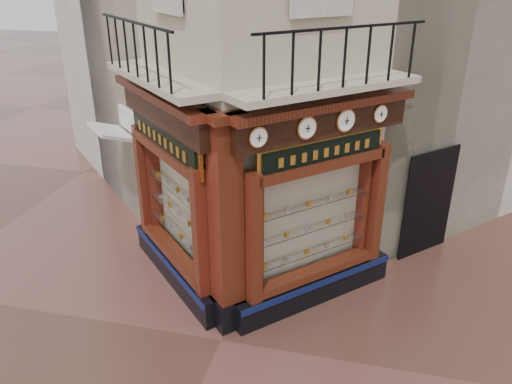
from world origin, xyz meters
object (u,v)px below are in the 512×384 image
(clock_a, at_px, (258,137))
(awning, at_px, (123,228))
(clock_d, at_px, (380,114))
(signboard_left, at_px, (163,139))
(clock_b, at_px, (307,128))
(clock_c, at_px, (346,120))
(corner_pilaster, at_px, (226,229))
(signboard_right, at_px, (324,151))

(clock_a, relative_size, awning, 0.26)
(clock_d, height_order, signboard_left, clock_d)
(awning, relative_size, signboard_left, 0.57)
(awning, bearing_deg, clock_b, -160.52)
(clock_c, bearing_deg, clock_d, 0.00)
(clock_c, xyz_separation_m, clock_d, (0.56, 0.56, 0.00))
(corner_pilaster, bearing_deg, signboard_left, 100.25)
(clock_d, bearing_deg, awning, 123.93)
(corner_pilaster, distance_m, awning, 5.02)
(clock_b, relative_size, signboard_right, 0.20)
(clock_b, height_order, signboard_left, clock_b)
(clock_d, bearing_deg, signboard_left, 145.75)
(corner_pilaster, relative_size, clock_a, 12.00)
(corner_pilaster, distance_m, clock_b, 2.15)
(corner_pilaster, xyz_separation_m, clock_a, (0.56, -0.04, 1.67))
(awning, bearing_deg, clock_d, -146.07)
(corner_pilaster, bearing_deg, clock_b, -18.48)
(clock_b, bearing_deg, signboard_right, 13.18)
(clock_d, height_order, awning, clock_d)
(corner_pilaster, relative_size, signboard_left, 1.77)
(corner_pilaster, height_order, clock_b, corner_pilaster)
(signboard_left, bearing_deg, clock_b, -143.78)
(corner_pilaster, xyz_separation_m, clock_c, (1.78, 1.18, 1.67))
(clock_c, distance_m, signboard_left, 3.29)
(corner_pilaster, bearing_deg, clock_a, -49.57)
(clock_a, xyz_separation_m, awning, (-4.17, 2.94, -3.62))
(awning, height_order, signboard_right, signboard_right)
(corner_pilaster, xyz_separation_m, awning, (-3.61, 2.90, -1.95))
(clock_b, distance_m, clock_c, 0.81)
(clock_d, distance_m, awning, 7.06)
(clock_d, bearing_deg, clock_a, -180.00)
(clock_d, relative_size, signboard_left, 0.14)
(clock_a, xyz_separation_m, signboard_right, (0.90, 1.06, -0.52))
(clock_b, bearing_deg, awning, 109.48)
(clock_d, bearing_deg, clock_b, -180.00)
(clock_a, distance_m, clock_d, 2.52)
(corner_pilaster, height_order, signboard_left, corner_pilaster)
(corner_pilaster, xyz_separation_m, signboard_right, (1.46, 1.01, 1.15))
(clock_a, bearing_deg, clock_b, -0.00)
(clock_c, bearing_deg, corner_pilaster, 168.45)
(clock_a, bearing_deg, signboard_left, 107.35)
(signboard_right, bearing_deg, clock_a, -175.44)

